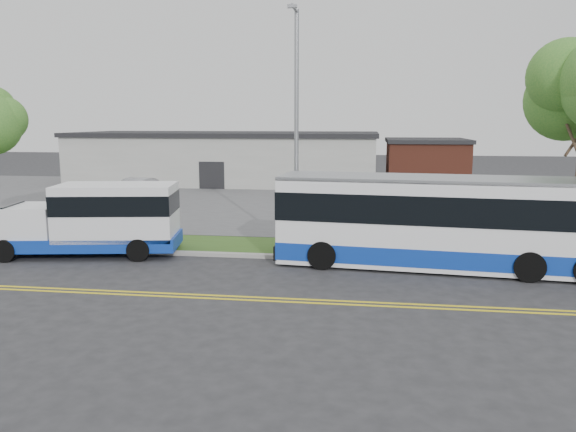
# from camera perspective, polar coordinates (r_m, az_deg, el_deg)

# --- Properties ---
(ground) EXTENTS (140.00, 140.00, 0.00)m
(ground) POSITION_cam_1_polar(r_m,az_deg,el_deg) (21.44, -8.13, -4.75)
(ground) COLOR #28282B
(ground) RESTS_ON ground
(lane_line_north) EXTENTS (70.00, 0.12, 0.01)m
(lane_line_north) POSITION_cam_1_polar(r_m,az_deg,el_deg) (17.92, -11.56, -7.73)
(lane_line_north) COLOR yellow
(lane_line_north) RESTS_ON ground
(lane_line_south) EXTENTS (70.00, 0.12, 0.01)m
(lane_line_south) POSITION_cam_1_polar(r_m,az_deg,el_deg) (17.65, -11.89, -8.01)
(lane_line_south) COLOR yellow
(lane_line_south) RESTS_ON ground
(curb) EXTENTS (80.00, 0.30, 0.15)m
(curb) POSITION_cam_1_polar(r_m,az_deg,el_deg) (22.45, -7.36, -3.88)
(curb) COLOR #9E9B93
(curb) RESTS_ON ground
(verge) EXTENTS (80.00, 3.30, 0.10)m
(verge) POSITION_cam_1_polar(r_m,az_deg,el_deg) (24.15, -6.23, -2.96)
(verge) COLOR #35511B
(verge) RESTS_ON ground
(parking_lot) EXTENTS (80.00, 25.00, 0.10)m
(parking_lot) POSITION_cam_1_polar(r_m,az_deg,el_deg) (37.76, -0.99, 1.66)
(parking_lot) COLOR #4C4C4F
(parking_lot) RESTS_ON ground
(commercial_building) EXTENTS (25.40, 10.40, 4.35)m
(commercial_building) POSITION_cam_1_polar(r_m,az_deg,el_deg) (48.51, -6.19, 5.91)
(commercial_building) COLOR #9E9E99
(commercial_building) RESTS_ON ground
(brick_wing) EXTENTS (6.30, 7.30, 3.90)m
(brick_wing) POSITION_cam_1_polar(r_m,az_deg,el_deg) (46.29, 13.81, 5.24)
(brick_wing) COLOR brown
(brick_wing) RESTS_ON ground
(streetlight_near) EXTENTS (0.35, 1.53, 9.50)m
(streetlight_near) POSITION_cam_1_polar(r_m,az_deg,el_deg) (22.84, 0.84, 9.49)
(streetlight_near) COLOR gray
(streetlight_near) RESTS_ON verge
(shuttle_bus) EXTENTS (7.66, 3.55, 2.83)m
(shuttle_bus) POSITION_cam_1_polar(r_m,az_deg,el_deg) (23.47, -18.65, -0.14)
(shuttle_bus) COLOR #0E35A1
(shuttle_bus) RESTS_ON ground
(transit_bus) EXTENTS (12.13, 3.82, 3.31)m
(transit_bus) POSITION_cam_1_polar(r_m,az_deg,el_deg) (21.03, 15.42, -0.62)
(transit_bus) COLOR white
(transit_bus) RESTS_ON ground
(pedestrian) EXTENTS (0.60, 0.41, 1.60)m
(pedestrian) POSITION_cam_1_polar(r_m,az_deg,el_deg) (24.03, -14.19, -1.20)
(pedestrian) COLOR black
(pedestrian) RESTS_ON verge
(parked_car_a) EXTENTS (2.53, 4.83, 1.51)m
(parked_car_a) POSITION_cam_1_polar(r_m,az_deg,el_deg) (37.82, -15.26, 2.56)
(parked_car_a) COLOR #9D9FA4
(parked_car_a) RESTS_ON parking_lot
(parked_car_b) EXTENTS (3.12, 4.47, 1.20)m
(parked_car_b) POSITION_cam_1_polar(r_m,az_deg,el_deg) (34.69, -17.47, 1.59)
(parked_car_b) COLOR silver
(parked_car_b) RESTS_ON parking_lot
(grocery_bag_left) EXTENTS (0.32, 0.32, 0.32)m
(grocery_bag_left) POSITION_cam_1_polar(r_m,az_deg,el_deg) (24.05, -15.01, -2.78)
(grocery_bag_left) COLOR white
(grocery_bag_left) RESTS_ON verge
(grocery_bag_right) EXTENTS (0.32, 0.32, 0.32)m
(grocery_bag_right) POSITION_cam_1_polar(r_m,az_deg,el_deg) (24.27, -13.25, -2.59)
(grocery_bag_right) COLOR white
(grocery_bag_right) RESTS_ON verge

